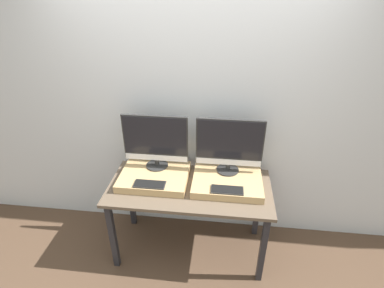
{
  "coord_description": "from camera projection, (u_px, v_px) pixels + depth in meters",
  "views": [
    {
      "loc": [
        0.26,
        -1.75,
        2.37
      ],
      "look_at": [
        0.0,
        0.52,
        1.08
      ],
      "focal_mm": 28.0,
      "sensor_mm": 36.0,
      "label": 1
    }
  ],
  "objects": [
    {
      "name": "ground_plane",
      "position": [
        185.0,
        276.0,
        2.7
      ],
      "size": [
        12.0,
        12.0,
        0.0
      ],
      "primitive_type": "plane",
      "color": "#4C3828"
    },
    {
      "name": "wall_back",
      "position": [
        195.0,
        111.0,
        2.71
      ],
      "size": [
        8.0,
        0.04,
        2.6
      ],
      "color": "silver",
      "rests_on": "ground_plane"
    },
    {
      "name": "workbench",
      "position": [
        190.0,
        195.0,
        2.67
      ],
      "size": [
        1.42,
        0.67,
        0.76
      ],
      "color": "brown",
      "rests_on": "ground_plane"
    },
    {
      "name": "wooden_riser_left",
      "position": [
        154.0,
        177.0,
        2.69
      ],
      "size": [
        0.6,
        0.47,
        0.07
      ],
      "color": "tan",
      "rests_on": "workbench"
    },
    {
      "name": "monitor_left",
      "position": [
        155.0,
        141.0,
        2.65
      ],
      "size": [
        0.58,
        0.2,
        0.51
      ],
      "color": "#282828",
      "rests_on": "wooden_riser_left"
    },
    {
      "name": "keyboard_left",
      "position": [
        150.0,
        184.0,
        2.52
      ],
      "size": [
        0.27,
        0.11,
        0.01
      ],
      "color": "#2D2D2D",
      "rests_on": "wooden_riser_left"
    },
    {
      "name": "wooden_riser_right",
      "position": [
        227.0,
        182.0,
        2.62
      ],
      "size": [
        0.6,
        0.47,
        0.07
      ],
      "color": "tan",
      "rests_on": "workbench"
    },
    {
      "name": "monitor_right",
      "position": [
        229.0,
        145.0,
        2.58
      ],
      "size": [
        0.58,
        0.2,
        0.51
      ],
      "color": "#282828",
      "rests_on": "wooden_riser_right"
    },
    {
      "name": "keyboard_right",
      "position": [
        227.0,
        190.0,
        2.46
      ],
      "size": [
        0.27,
        0.11,
        0.01
      ],
      "color": "#2D2D2D",
      "rests_on": "wooden_riser_right"
    }
  ]
}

